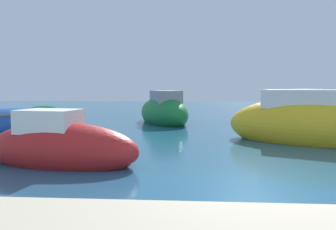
% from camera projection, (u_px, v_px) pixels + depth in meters
% --- Properties ---
extents(ground, '(80.00, 80.00, 0.00)m').
position_uv_depth(ground, '(276.00, 194.00, 6.43)').
color(ground, '#1E5170').
extents(moored_boat_0, '(4.64, 4.38, 1.39)m').
position_uv_depth(moored_boat_0, '(10.00, 125.00, 14.49)').
color(moored_boat_0, '#1E479E').
rests_on(moored_boat_0, ground).
extents(moored_boat_1, '(3.88, 5.39, 2.18)m').
position_uv_depth(moored_boat_1, '(164.00, 112.00, 18.97)').
color(moored_boat_1, '#197233').
rests_on(moored_boat_1, ground).
extents(moored_boat_2, '(6.60, 4.68, 2.33)m').
position_uv_depth(moored_boat_2, '(315.00, 124.00, 12.29)').
color(moored_boat_2, gold).
rests_on(moored_boat_2, ground).
extents(moored_boat_3, '(3.98, 5.62, 2.21)m').
position_uv_depth(moored_boat_3, '(300.00, 111.00, 20.18)').
color(moored_boat_3, gold).
rests_on(moored_boat_3, ground).
extents(moored_boat_5, '(3.48, 2.25, 0.94)m').
position_uv_depth(moored_boat_5, '(46.00, 113.00, 22.92)').
color(moored_boat_5, '#197233').
rests_on(moored_boat_5, ground).
extents(moored_boat_6, '(4.31, 2.22, 1.70)m').
position_uv_depth(moored_boat_6, '(61.00, 147.00, 8.87)').
color(moored_boat_6, '#B21E1E').
rests_on(moored_boat_6, ground).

